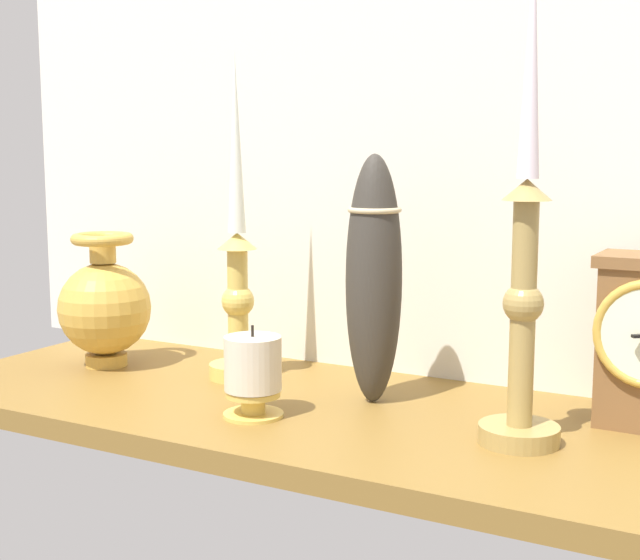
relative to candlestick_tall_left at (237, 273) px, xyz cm
name	(u,v)px	position (x,y,z in cm)	size (l,w,h in cm)	color
ground_plane	(333,418)	(16.23, -5.68, -14.32)	(100.00, 36.00, 2.40)	brown
back_wall	(405,112)	(16.23, 12.82, 19.38)	(120.00, 2.00, 65.00)	silver
candlestick_tall_left	(237,273)	(0.00, 0.00, 0.00)	(7.30, 7.30, 39.45)	#D4B655
candlestick_tall_center	(524,276)	(37.63, -7.67, 3.18)	(7.81, 7.81, 47.24)	#A68A4B
brass_vase_bulbous	(105,305)	(-18.63, -3.20, -5.14)	(11.94, 11.94, 17.36)	gold
pillar_candle_front	(253,374)	(10.47, -12.74, -8.48)	(6.42, 6.42, 9.83)	#DAB752
tall_ceramic_vase	(374,279)	(19.13, -1.57, 0.82)	(6.23, 6.23, 27.58)	#37322C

